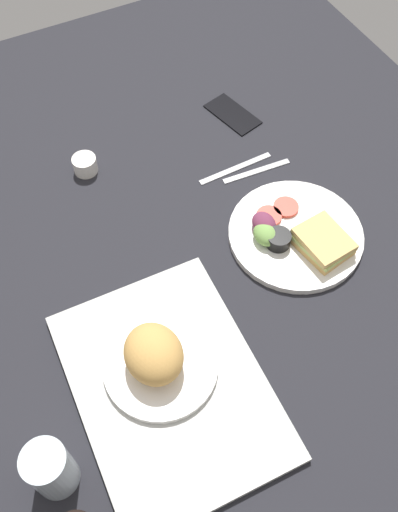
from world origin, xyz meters
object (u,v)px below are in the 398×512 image
espresso_cup (85,165)px  fork (257,171)px  bread_plate_near (156,358)px  cell_phone (233,114)px  plate_with_salad (296,235)px  drinking_glass (51,469)px  knife (236,168)px  serving_tray (169,385)px

espresso_cup → fork: size_ratio=0.33×
bread_plate_near → cell_phone: size_ratio=1.48×
plate_with_salad → espresso_cup: size_ratio=5.19×
drinking_glass → knife: size_ratio=0.64×
bread_plate_near → drinking_glass: size_ratio=1.74×
drinking_glass → serving_tray: bearing=-76.0°
plate_with_salad → drinking_glass: 66.33cm
espresso_cup → knife: (-15.56, -31.60, -1.75)cm
plate_with_salad → drinking_glass: drinking_glass is taller
plate_with_salad → fork: plate_with_salad is taller
bread_plate_near → fork: bearing=-50.4°
serving_tray → fork: serving_tray is taller
espresso_cup → drinking_glass: bearing=155.4°
serving_tray → plate_with_salad: (17.55, -38.42, 0.89)cm
espresso_cup → serving_tray: bearing=174.7°
fork → knife: size_ratio=0.89×
bread_plate_near → knife: bearing=-45.1°
drinking_glass → fork: (44.08, -64.31, -5.87)cm
drinking_glass → cell_phone: (63.41, -68.53, -5.72)cm
cell_phone → bread_plate_near: bearing=125.4°
serving_tray → cell_phone: bearing=-38.1°
drinking_glass → cell_phone: 93.54cm
fork → drinking_glass: bearing=38.6°
plate_with_salad → bread_plate_near: bearing=109.2°
fork → plate_with_salad: bearing=87.6°
bread_plate_near → plate_with_salad: size_ratio=0.73×
espresso_cup → fork: 40.18cm
serving_tray → fork: 55.92cm
fork → cell_phone: bearing=-98.1°
cell_phone → knife: bearing=139.0°
drinking_glass → espresso_cup: drinking_glass is taller
espresso_cup → cell_phone: (0.78, -39.82, -1.60)cm
bread_plate_near → fork: size_ratio=1.25×
bread_plate_near → cell_phone: bearing=-40.4°
plate_with_salad → knife: 23.75cm
knife → cell_phone: (16.33, -8.22, 0.15)cm
serving_tray → drinking_glass: drinking_glass is taller
bread_plate_near → serving_tray: bearing=-173.1°
serving_tray → knife: 55.27cm
serving_tray → espresso_cup: 57.01cm
serving_tray → plate_with_salad: size_ratio=1.55×
plate_with_salad → fork: bearing=-6.7°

